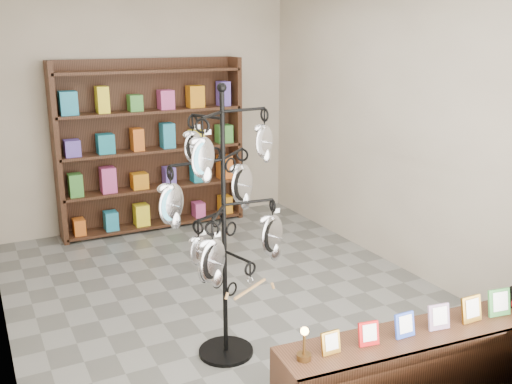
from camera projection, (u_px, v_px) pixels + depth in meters
ground at (225, 293)px, 5.69m from camera, size 5.00×5.00×0.00m
room_envelope at (222, 107)px, 5.19m from camera, size 5.00×5.00×5.00m
display_tree at (224, 206)px, 4.29m from camera, size 1.20×1.20×2.16m
front_shelf at (418, 365)px, 4.00m from camera, size 2.12×0.61×0.74m
back_shelving at (152, 151)px, 7.38m from camera, size 2.42×0.36×2.20m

